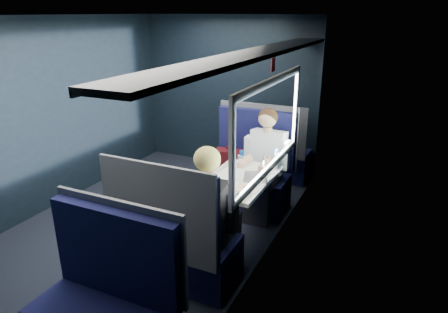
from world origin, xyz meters
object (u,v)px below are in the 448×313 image
at_px(seat_bay_near, 249,174).
at_px(seat_row_front, 273,153).
at_px(woman, 210,209).
at_px(bottle_small, 276,161).
at_px(table, 236,185).
at_px(seat_bay_far, 177,244).
at_px(laptop, 260,173).
at_px(cup, 277,164).
at_px(man, 265,159).
at_px(seat_row_back, 106,311).

height_order(seat_bay_near, seat_row_front, seat_bay_near).
xyz_separation_m(woman, bottle_small, (0.23, 1.09, 0.11)).
distance_m(table, seat_bay_far, 0.93).
relative_size(seat_bay_far, seat_row_front, 1.09).
height_order(seat_bay_near, laptop, seat_bay_near).
relative_size(bottle_small, cup, 2.33).
height_order(man, cup, man).
bearing_deg(seat_row_front, man, -77.17).
height_order(laptop, bottle_small, bottle_small).
distance_m(seat_bay_far, man, 1.62).
height_order(seat_bay_near, woman, woman).
xyz_separation_m(table, seat_bay_near, (-0.20, 0.87, -0.24)).
bearing_deg(bottle_small, table, -127.96).
relative_size(table, seat_row_front, 0.86).
height_order(seat_bay_near, seat_row_back, seat_bay_near).
bearing_deg(seat_bay_far, man, 80.97).
xyz_separation_m(seat_bay_far, seat_row_back, (0.00, -0.92, -0.00)).
bearing_deg(seat_bay_near, cup, -41.30).
height_order(seat_bay_near, bottle_small, seat_bay_near).
bearing_deg(bottle_small, laptop, -102.81).
height_order(table, seat_bay_far, seat_bay_far).
height_order(table, bottle_small, bottle_small).
bearing_deg(laptop, seat_row_front, 103.49).
relative_size(table, cup, 10.15).
xyz_separation_m(seat_bay_far, laptop, (0.41, 0.96, 0.39)).
bearing_deg(table, seat_row_back, -95.80).
bearing_deg(man, cup, -48.36).
bearing_deg(man, bottle_small, -54.06).
xyz_separation_m(seat_row_front, cup, (0.48, -1.36, 0.38)).
height_order(seat_row_front, seat_row_back, same).
bearing_deg(woman, cup, 78.67).
bearing_deg(seat_row_back, table, 84.20).
bearing_deg(cup, seat_bay_far, -110.05).
distance_m(seat_bay_far, bottle_small, 1.41).
distance_m(laptop, cup, 0.37).
height_order(seat_row_front, man, man).
xyz_separation_m(bottle_small, cup, (0.00, 0.06, -0.05)).
xyz_separation_m(seat_row_front, man, (0.25, -1.10, 0.31)).
distance_m(seat_bay_near, man, 0.43).
bearing_deg(table, cup, 55.93).
relative_size(seat_bay_near, seat_bay_far, 1.00).
height_order(seat_row_back, cup, seat_row_back).
height_order(seat_row_front, laptop, seat_row_front).
bearing_deg(table, bottle_small, 52.04).
distance_m(seat_row_front, cup, 1.49).
distance_m(seat_bay_near, seat_row_back, 2.67).
distance_m(table, seat_row_back, 1.82).
relative_size(seat_row_front, man, 0.88).
height_order(laptop, cup, laptop).
height_order(seat_bay_far, man, man).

